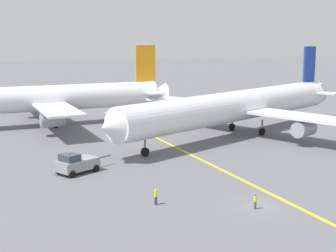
# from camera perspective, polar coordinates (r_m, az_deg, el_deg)

# --- Properties ---
(ground_plane) EXTENTS (600.00, 600.00, 0.00)m
(ground_plane) POSITION_cam_1_polar(r_m,az_deg,el_deg) (55.37, 10.18, -8.92)
(ground_plane) COLOR slate
(taxiway_stripe) EXTENTS (3.31, 119.98, 0.01)m
(taxiway_stripe) POSITION_cam_1_polar(r_m,az_deg,el_deg) (65.20, 8.03, -5.88)
(taxiway_stripe) COLOR yellow
(taxiway_stripe) RESTS_ON ground
(airliner_at_gate_left) EXTENTS (56.76, 39.46, 15.73)m
(airliner_at_gate_left) POSITION_cam_1_polar(r_m,az_deg,el_deg) (103.01, -14.72, 2.93)
(airliner_at_gate_left) COLOR white
(airliner_at_gate_left) RESTS_ON ground
(airliner_being_pushed) EXTENTS (57.21, 44.86, 15.49)m
(airliner_being_pushed) POSITION_cam_1_polar(r_m,az_deg,el_deg) (91.49, 7.75, 2.19)
(airliner_being_pushed) COLOR white
(airliner_being_pushed) RESTS_ON ground
(pushback_tug) EXTENTS (8.50, 5.35, 3.03)m
(pushback_tug) POSITION_cam_1_polar(r_m,az_deg,el_deg) (67.87, -10.31, -4.17)
(pushback_tug) COLOR gray
(pushback_tug) RESTS_ON ground
(ground_crew_marshaller_foreground) EXTENTS (0.36, 0.46, 1.75)m
(ground_crew_marshaller_foreground) POSITION_cam_1_polar(r_m,az_deg,el_deg) (54.79, -1.39, -7.95)
(ground_crew_marshaller_foreground) COLOR #2D3351
(ground_crew_marshaller_foreground) RESTS_ON ground
(ground_crew_wing_walker_right) EXTENTS (0.36, 0.36, 1.62)m
(ground_crew_wing_walker_right) POSITION_cam_1_polar(r_m,az_deg,el_deg) (54.26, 9.82, -8.38)
(ground_crew_wing_walker_right) COLOR #4C4C51
(ground_crew_wing_walker_right) RESTS_ON ground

